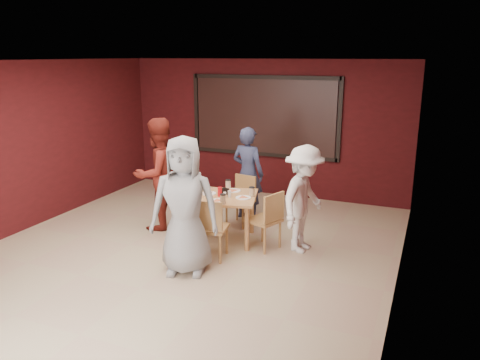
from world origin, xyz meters
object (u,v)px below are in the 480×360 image
at_px(chair_back, 242,197).
at_px(diner_right, 304,199).
at_px(chair_left, 185,204).
at_px(dining_table, 226,201).
at_px(chair_front, 210,226).
at_px(chair_right, 268,217).
at_px(diner_left, 158,174).
at_px(diner_back, 248,173).
at_px(diner_front, 185,206).

distance_m(chair_back, diner_right, 1.51).
relative_size(chair_back, chair_left, 0.88).
relative_size(dining_table, diner_right, 0.71).
relative_size(chair_front, chair_left, 0.95).
relative_size(chair_front, chair_right, 1.02).
xyz_separation_m(chair_right, diner_left, (-2.02, 0.19, 0.43)).
bearing_deg(diner_back, chair_left, 71.49).
relative_size(chair_front, diner_left, 0.49).
height_order(chair_front, chair_left, chair_left).
bearing_deg(chair_front, dining_table, 96.77).
xyz_separation_m(chair_left, chair_right, (1.43, -0.01, -0.04)).
height_order(chair_left, diner_back, diner_back).
distance_m(chair_front, diner_front, 0.63).
relative_size(chair_left, diner_right, 0.60).
height_order(chair_back, diner_right, diner_right).
xyz_separation_m(chair_back, diner_right, (1.28, -0.72, 0.33)).
relative_size(dining_table, chair_back, 1.35).
distance_m(dining_table, diner_left, 1.32).
distance_m(dining_table, chair_back, 0.83).
relative_size(chair_left, chair_right, 1.07).
bearing_deg(chair_left, diner_right, 4.86).
height_order(dining_table, diner_front, diner_front).
relative_size(chair_back, diner_right, 0.53).
relative_size(chair_front, diner_front, 0.49).
height_order(chair_back, chair_left, chair_left).
bearing_deg(chair_back, diner_left, -150.21).
bearing_deg(dining_table, diner_right, 4.34).
xyz_separation_m(chair_front, chair_back, (-0.15, 1.57, -0.04)).
relative_size(chair_front, chair_back, 1.08).
height_order(chair_back, diner_back, diner_back).
distance_m(chair_front, chair_back, 1.58).
xyz_separation_m(dining_table, diner_front, (-0.05, -1.22, 0.29)).
bearing_deg(chair_left, dining_table, 5.76).
distance_m(chair_right, diner_back, 1.48).
bearing_deg(dining_table, diner_front, -92.22).
xyz_separation_m(diner_back, diner_left, (-1.22, -1.02, 0.11)).
bearing_deg(diner_right, dining_table, 104.43).
xyz_separation_m(chair_front, diner_right, (1.14, 0.85, 0.29)).
relative_size(chair_right, diner_right, 0.56).
relative_size(diner_front, diner_back, 1.13).
bearing_deg(diner_left, diner_back, 151.05).
bearing_deg(diner_back, chair_front, 104.10).
bearing_deg(chair_back, dining_table, -86.11).
xyz_separation_m(chair_left, diner_left, (-0.59, 0.18, 0.39)).
relative_size(chair_left, diner_back, 0.58).
xyz_separation_m(chair_left, diner_front, (0.65, -1.14, 0.39)).
bearing_deg(diner_front, diner_back, 73.21).
bearing_deg(diner_front, diner_left, 115.81).
bearing_deg(chair_back, diner_back, 93.17).
xyz_separation_m(diner_front, diner_back, (-0.03, 2.34, -0.11)).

